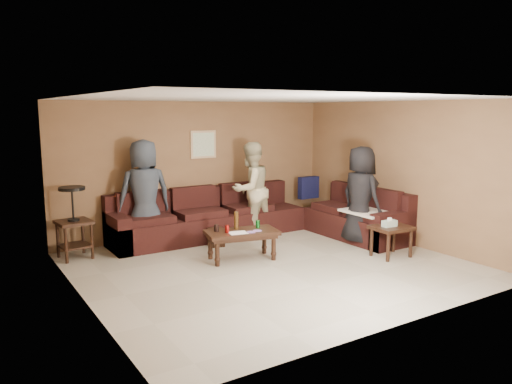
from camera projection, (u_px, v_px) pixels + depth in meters
room at (273, 157)px, 7.29m from camera, size 5.60×5.50×2.50m
sectional_sofa at (263, 220)px, 9.20m from camera, size 4.65×2.90×0.97m
coffee_table at (241, 235)px, 7.83m from camera, size 1.21×0.79×0.75m
end_table_left at (74, 221)px, 7.88m from camera, size 0.56×0.56×1.15m
side_table_right at (391, 231)px, 7.98m from camera, size 0.63×0.53×0.65m
waste_bin at (216, 237)px, 8.67m from camera, size 0.32×0.32×0.31m
wall_art at (203, 144)px, 9.41m from camera, size 0.52×0.04×0.52m
person_left at (145, 194)px, 8.50m from camera, size 0.94×0.64×1.86m
person_middle at (251, 189)px, 9.31m from camera, size 0.98×0.84×1.76m
person_right at (361, 196)px, 8.69m from camera, size 0.55×0.85×1.73m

